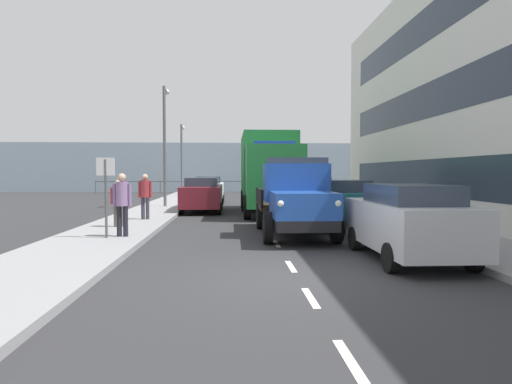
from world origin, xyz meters
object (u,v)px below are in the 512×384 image
(lorry_cargo_green, at_px, (269,171))
(street_sign, at_px, (106,183))
(car_silver_kerbside_near, at_px, (407,221))
(lamp_post_promenade, at_px, (165,135))
(car_maroon_oppositeside_0, at_px, (202,194))
(pedestrian_by_lamp, at_px, (145,193))
(pedestrian_near_railing, at_px, (118,199))
(lamp_post_far, at_px, (182,153))
(pedestrian_strolling, at_px, (122,199))
(car_black_kerbside_2, at_px, (312,194))
(car_white_oppositeside_1, at_px, (209,189))
(truck_vintage_blue, at_px, (295,199))
(car_teal_kerbside_1, at_px, (340,202))

(lorry_cargo_green, distance_m, street_sign, 10.17)
(car_silver_kerbside_near, xyz_separation_m, lamp_post_promenade, (7.60, -14.25, 3.11))
(car_maroon_oppositeside_0, relative_size, pedestrian_by_lamp, 2.56)
(pedestrian_near_railing, xyz_separation_m, lamp_post_far, (0.06, -19.21, 2.44))
(pedestrian_strolling, bearing_deg, pedestrian_near_railing, -72.99)
(car_black_kerbside_2, xyz_separation_m, car_white_oppositeside_1, (5.46, -6.81, 0.00))
(car_black_kerbside_2, height_order, lamp_post_far, lamp_post_far)
(car_silver_kerbside_near, relative_size, car_white_oppositeside_1, 0.90)
(car_black_kerbside_2, xyz_separation_m, pedestrian_by_lamp, (7.37, 4.10, 0.30))
(truck_vintage_blue, distance_m, car_silver_kerbside_near, 4.19)
(car_silver_kerbside_near, distance_m, pedestrian_strolling, 7.72)
(car_black_kerbside_2, xyz_separation_m, street_sign, (7.49, 8.90, 0.79))
(car_white_oppositeside_1, bearing_deg, pedestrian_strolling, 83.90)
(car_white_oppositeside_1, bearing_deg, car_teal_kerbside_1, 113.73)
(car_silver_kerbside_near, height_order, car_black_kerbside_2, same)
(pedestrian_near_railing, distance_m, lamp_post_promenade, 9.46)
(car_white_oppositeside_1, bearing_deg, street_sign, 82.61)
(car_teal_kerbside_1, bearing_deg, pedestrian_strolling, 23.20)
(car_teal_kerbside_1, bearing_deg, lamp_post_far, -66.89)
(car_silver_kerbside_near, height_order, car_teal_kerbside_1, same)
(car_maroon_oppositeside_0, relative_size, lamp_post_far, 0.82)
(pedestrian_strolling, bearing_deg, pedestrian_by_lamp, -86.78)
(pedestrian_near_railing, xyz_separation_m, pedestrian_by_lamp, (-0.44, -2.30, 0.12))
(pedestrian_near_railing, height_order, pedestrian_by_lamp, pedestrian_by_lamp)
(car_teal_kerbside_1, distance_m, car_black_kerbside_2, 5.61)
(street_sign, bearing_deg, lamp_post_promenade, -89.49)
(car_maroon_oppositeside_0, distance_m, pedestrian_near_railing, 7.37)
(lorry_cargo_green, relative_size, car_silver_kerbside_near, 2.03)
(truck_vintage_blue, xyz_separation_m, lamp_post_promenade, (5.59, -10.58, 2.83))
(car_silver_kerbside_near, bearing_deg, pedestrian_near_railing, -33.94)
(lorry_cargo_green, bearing_deg, car_maroon_oppositeside_0, -14.09)
(lamp_post_promenade, bearing_deg, car_silver_kerbside_near, 118.07)
(pedestrian_near_railing, bearing_deg, car_black_kerbside_2, -140.67)
(car_maroon_oppositeside_0, relative_size, lamp_post_promenade, 0.70)
(car_black_kerbside_2, relative_size, street_sign, 1.89)
(car_maroon_oppositeside_0, bearing_deg, car_teal_kerbside_1, 131.38)
(lamp_post_far, height_order, street_sign, lamp_post_far)
(pedestrian_strolling, xyz_separation_m, pedestrian_near_railing, (0.69, -2.26, -0.14))
(lorry_cargo_green, distance_m, lamp_post_promenade, 6.41)
(truck_vintage_blue, relative_size, lamp_post_far, 1.02)
(car_black_kerbside_2, xyz_separation_m, lamp_post_promenade, (7.60, -2.60, 3.11))
(car_teal_kerbside_1, height_order, car_black_kerbside_2, same)
(car_white_oppositeside_1, bearing_deg, pedestrian_by_lamp, 80.07)
(street_sign, bearing_deg, pedestrian_by_lamp, -91.51)
(car_silver_kerbside_near, height_order, lamp_post_promenade, lamp_post_promenade)
(car_maroon_oppositeside_0, height_order, street_sign, street_sign)
(car_teal_kerbside_1, bearing_deg, pedestrian_by_lamp, -11.58)
(car_maroon_oppositeside_0, relative_size, car_white_oppositeside_1, 1.01)
(car_white_oppositeside_1, relative_size, lamp_post_promenade, 0.69)
(truck_vintage_blue, relative_size, lorry_cargo_green, 0.69)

